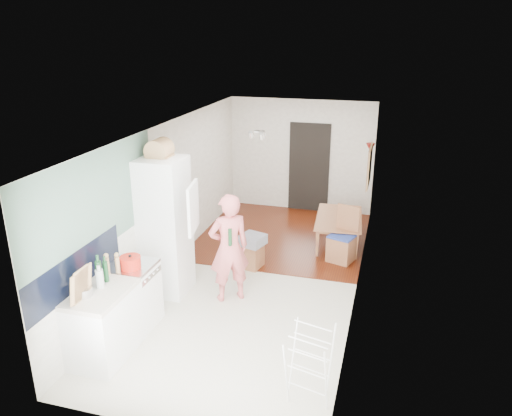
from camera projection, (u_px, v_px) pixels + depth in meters
The scene contains 32 objects.
room_shell at pixel (259, 207), 7.91m from camera, with size 3.20×7.00×2.50m, color white, non-canonical shape.
floor at pixel (259, 277), 8.33m from camera, with size 3.20×7.00×0.01m, color beige.
wood_floor_overlay at pixel (283, 236), 10.00m from camera, with size 3.20×3.30×0.01m, color #501D07.
sage_wall_panel at pixel (96, 202), 6.30m from camera, with size 0.02×3.00×1.30m, color slate.
tile_splashback at pixel (77, 271), 6.03m from camera, with size 0.02×1.90×0.50m, color black.
doorway_recess at pixel (309, 168), 11.09m from camera, with size 0.90×0.04×2.00m, color black.
base_cabinet at pixel (104, 326), 6.21m from camera, with size 0.60×0.90×0.86m, color white.
worktop at pixel (100, 294), 6.05m from camera, with size 0.62×0.92×0.06m, color beige.
range_cooker at pixel (133, 296), 6.88m from camera, with size 0.60×0.60×0.88m, color white.
cooker_top at pixel (131, 266), 6.73m from camera, with size 0.60×0.60×0.04m, color silver.
fridge_housing at pixel (165, 227), 7.58m from camera, with size 0.66×0.66×2.15m, color white.
fridge_door at pixel (193, 208), 6.99m from camera, with size 0.56×0.04×0.70m, color white.
fridge_interior at pixel (182, 199), 7.34m from camera, with size 0.02×0.52×0.66m, color white.
pinboard at pixel (370, 166), 9.12m from camera, with size 0.03×0.90×0.70m, color tan.
pinboard_frame at pixel (369, 166), 9.12m from camera, with size 0.01×0.94×0.74m, color #976238.
wall_sconce at pixel (370, 147), 9.65m from camera, with size 0.18×0.18×0.16m, color maroon.
person at pixel (229, 239), 7.36m from camera, with size 0.73×0.48×1.99m, color #DB6667.
dining_table at pixel (340, 232), 9.58m from camera, with size 1.29×0.72×0.45m, color #976238.
dining_chair at pixel (342, 235), 8.76m from camera, with size 0.42×0.42×0.99m, color #976238, non-canonical shape.
stool at pixel (252, 255), 8.63m from camera, with size 0.34×0.34×0.45m, color #976238, non-canonical shape.
grey_drape at pixel (252, 240), 8.48m from camera, with size 0.38×0.38×0.17m, color gray.
drying_rack at pixel (309, 366), 5.46m from camera, with size 0.45×0.41×0.88m, color white, non-canonical shape.
bread_bin at pixel (159, 150), 7.29m from camera, with size 0.36×0.34×0.19m, color tan, non-canonical shape.
red_casserole at pixel (130, 262), 6.60m from camera, with size 0.28×0.28×0.16m, color red.
steel_pan at pixel (84, 292), 5.92m from camera, with size 0.21×0.21×0.11m, color silver.
held_bottle at pixel (230, 237), 7.22m from camera, with size 0.06×0.06×0.26m, color #143E1E.
bottle_a at pixel (99, 274), 6.12m from camera, with size 0.08×0.08×0.33m, color #143E1E.
bottle_b at pixel (106, 272), 6.23m from camera, with size 0.06×0.06×0.28m, color #143E1E.
bottle_c at pixel (100, 279), 6.09m from camera, with size 0.10×0.10×0.24m, color beige.
pepper_mill_front at pixel (107, 266), 6.43m from camera, with size 0.06×0.06×0.23m, color tan.
pepper_mill_back at pixel (118, 264), 6.49m from camera, with size 0.06×0.06×0.21m, color tan.
chopping_boards at pixel (81, 285), 5.76m from camera, with size 0.04×0.31×0.42m, color tan, non-canonical shape.
Camera 1 is at (1.97, -7.17, 3.92)m, focal length 35.00 mm.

